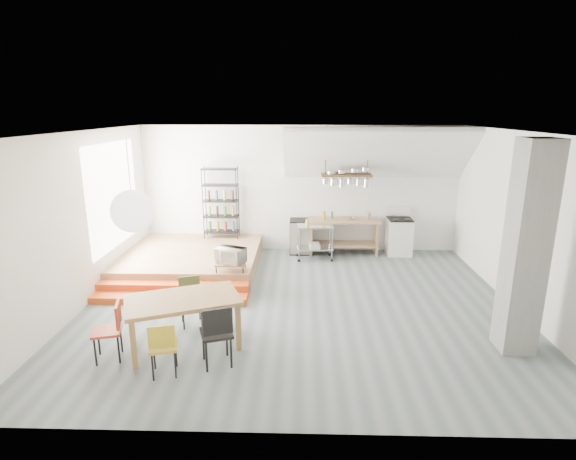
{
  "coord_description": "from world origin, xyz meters",
  "views": [
    {
      "loc": [
        0.01,
        -7.83,
        3.57
      ],
      "look_at": [
        -0.24,
        0.8,
        1.25
      ],
      "focal_mm": 28.0,
      "sensor_mm": 36.0,
      "label": 1
    }
  ],
  "objects_px": {
    "stove": "(399,236)",
    "rolling_cart": "(315,237)",
    "mini_fridge": "(300,236)",
    "dining_table": "(183,303)"
  },
  "relations": [
    {
      "from": "stove",
      "to": "rolling_cart",
      "type": "xyz_separation_m",
      "value": [
        -2.14,
        -0.46,
        0.08
      ]
    },
    {
      "from": "stove",
      "to": "dining_table",
      "type": "relative_size",
      "value": 0.61
    },
    {
      "from": "stove",
      "to": "dining_table",
      "type": "xyz_separation_m",
      "value": [
        -4.28,
        -4.73,
        0.23
      ]
    },
    {
      "from": "rolling_cart",
      "to": "mini_fridge",
      "type": "distance_m",
      "value": 0.63
    },
    {
      "from": "dining_table",
      "to": "mini_fridge",
      "type": "distance_m",
      "value": 5.1
    },
    {
      "from": "stove",
      "to": "rolling_cart",
      "type": "bearing_deg",
      "value": -167.96
    },
    {
      "from": "stove",
      "to": "dining_table",
      "type": "distance_m",
      "value": 6.38
    },
    {
      "from": "dining_table",
      "to": "mini_fridge",
      "type": "xyz_separation_m",
      "value": [
        1.78,
        4.77,
        -0.28
      ]
    },
    {
      "from": "stove",
      "to": "mini_fridge",
      "type": "bearing_deg",
      "value": 178.99
    },
    {
      "from": "rolling_cart",
      "to": "stove",
      "type": "bearing_deg",
      "value": 7.74
    }
  ]
}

